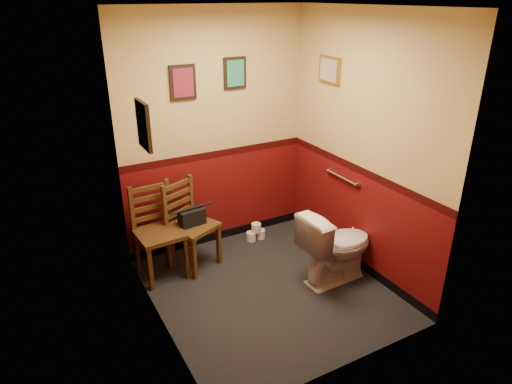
# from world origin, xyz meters

# --- Properties ---
(floor) EXTENTS (2.20, 2.40, 0.00)m
(floor) POSITION_xyz_m (0.00, 0.00, 0.00)
(floor) COLOR black
(floor) RESTS_ON ground
(ceiling) EXTENTS (2.20, 2.40, 0.00)m
(ceiling) POSITION_xyz_m (0.00, 0.00, 2.70)
(ceiling) COLOR silver
(ceiling) RESTS_ON ground
(wall_back) EXTENTS (2.20, 0.00, 2.70)m
(wall_back) POSITION_xyz_m (0.00, 1.20, 1.35)
(wall_back) COLOR #5A0C0D
(wall_back) RESTS_ON ground
(wall_front) EXTENTS (2.20, 0.00, 2.70)m
(wall_front) POSITION_xyz_m (0.00, -1.20, 1.35)
(wall_front) COLOR #5A0C0D
(wall_front) RESTS_ON ground
(wall_left) EXTENTS (0.00, 2.40, 2.70)m
(wall_left) POSITION_xyz_m (-1.10, 0.00, 1.35)
(wall_left) COLOR #5A0C0D
(wall_left) RESTS_ON ground
(wall_right) EXTENTS (0.00, 2.40, 2.70)m
(wall_right) POSITION_xyz_m (1.10, 0.00, 1.35)
(wall_right) COLOR #5A0C0D
(wall_right) RESTS_ON ground
(grab_bar) EXTENTS (0.05, 0.56, 0.06)m
(grab_bar) POSITION_xyz_m (1.07, 0.25, 0.95)
(grab_bar) COLOR silver
(grab_bar) RESTS_ON wall_right
(framed_print_back_a) EXTENTS (0.28, 0.04, 0.36)m
(framed_print_back_a) POSITION_xyz_m (-0.35, 1.18, 1.95)
(framed_print_back_a) COLOR black
(framed_print_back_a) RESTS_ON wall_back
(framed_print_back_b) EXTENTS (0.26, 0.04, 0.34)m
(framed_print_back_b) POSITION_xyz_m (0.25, 1.18, 2.00)
(framed_print_back_b) COLOR black
(framed_print_back_b) RESTS_ON wall_back
(framed_print_left) EXTENTS (0.04, 0.30, 0.38)m
(framed_print_left) POSITION_xyz_m (-1.08, 0.10, 1.85)
(framed_print_left) COLOR black
(framed_print_left) RESTS_ON wall_left
(framed_print_right) EXTENTS (0.04, 0.34, 0.28)m
(framed_print_right) POSITION_xyz_m (1.08, 0.60, 2.05)
(framed_print_right) COLOR olive
(framed_print_right) RESTS_ON wall_right
(toilet) EXTENTS (0.83, 0.49, 0.79)m
(toilet) POSITION_xyz_m (0.72, -0.17, 0.39)
(toilet) COLOR white
(toilet) RESTS_ON floor
(toilet_brush) EXTENTS (0.14, 0.14, 0.49)m
(toilet_brush) POSITION_xyz_m (1.02, -0.05, 0.08)
(toilet_brush) COLOR silver
(toilet_brush) RESTS_ON floor
(chair_left) EXTENTS (0.49, 0.49, 1.00)m
(chair_left) POSITION_xyz_m (-0.85, 0.83, 0.50)
(chair_left) COLOR #483015
(chair_left) RESTS_ON floor
(chair_right) EXTENTS (0.60, 0.60, 0.97)m
(chair_right) POSITION_xyz_m (-0.50, 0.84, 0.49)
(chair_right) COLOR #483015
(chair_right) RESTS_ON floor
(handbag) EXTENTS (0.29, 0.17, 0.20)m
(handbag) POSITION_xyz_m (-0.48, 0.80, 0.60)
(handbag) COLOR black
(handbag) RESTS_ON chair_right
(tp_stack) EXTENTS (0.25, 0.13, 0.22)m
(tp_stack) POSITION_xyz_m (0.40, 0.98, 0.09)
(tp_stack) COLOR silver
(tp_stack) RESTS_ON floor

